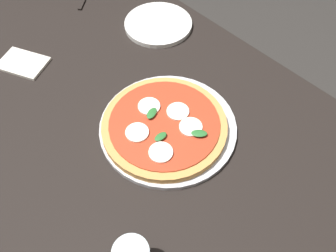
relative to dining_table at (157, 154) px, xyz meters
The scene contains 6 objects.
ground_plane 0.64m from the dining_table, ahead, with size 6.00×6.00×0.00m, color #2D2B28.
dining_table is the anchor object (origin of this frame).
serving_tray 0.11m from the dining_table, 107.64° to the right, with size 0.33×0.33×0.01m, color silver.
pizza 0.12m from the dining_table, 116.02° to the right, with size 0.30×0.30×0.03m.
plate_white 0.42m from the dining_table, 42.98° to the right, with size 0.21×0.21×0.01m, color white.
napkin 0.46m from the dining_table, 14.90° to the left, with size 0.13×0.09×0.01m, color white.
Camera 1 is at (-0.38, 0.31, 1.44)m, focal length 37.80 mm.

